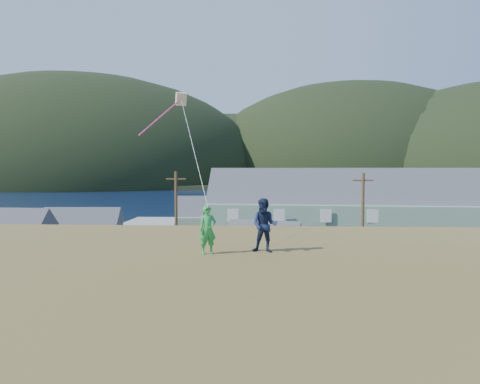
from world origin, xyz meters
The scene contains 15 objects.
ground centered at (0.00, 0.00, 0.00)m, with size 900.00×900.00×0.00m, color #0A1638.
grass_strip centered at (0.00, -2.00, 0.05)m, with size 110.00×8.00×0.10m, color #4C3D19.
waterfront_lot centered at (0.00, 17.00, 0.06)m, with size 72.00×36.00×0.12m, color #28282B.
wharf centered at (-6.00, 40.00, 0.45)m, with size 26.00×14.00×0.90m, color gray.
far_shore centered at (0.00, 330.00, 1.00)m, with size 900.00×320.00×2.00m, color black.
far_hills centered at (35.59, 279.38, 2.00)m, with size 760.00×265.00×143.00m.
lodge centered at (15.26, 18.23, 4.67)m, with size 35.09×12.06×12.13m.
shed_palegreen_near centered at (-16.65, 15.62, 2.47)m, with size 9.28×6.11×6.53m.
shed_white centered at (4.51, 9.05, 2.23)m, with size 8.20×6.43×5.76m.
shed_palegreen_far centered at (-1.75, 25.93, 2.86)m, with size 11.49×7.02×7.50m.
utility_poles centered at (-3.46, 1.50, 4.89)m, with size 32.83×0.24×9.61m.
parked_cars centered at (-8.48, 21.79, 0.84)m, with size 23.79×13.05×1.54m.
kite_flyer_green centered at (2.62, -19.35, 7.97)m, with size 0.56×0.37×1.53m, color green.
kite_flyer_navy centered at (4.42, -18.95, 8.07)m, with size 0.85×0.66×1.74m, color #172040.
kite_rig centered at (0.68, -13.98, 12.81)m, with size 1.58×3.11×7.33m.
Camera 1 is at (4.30, -32.71, 9.87)m, focal length 32.00 mm.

